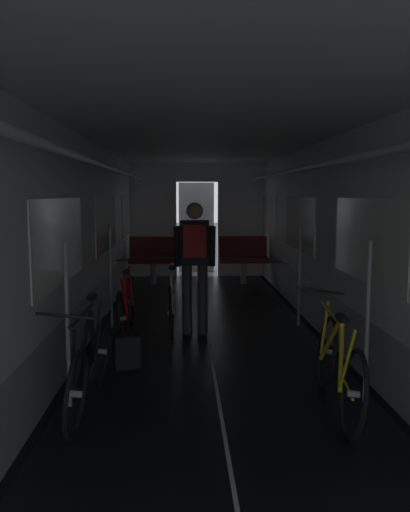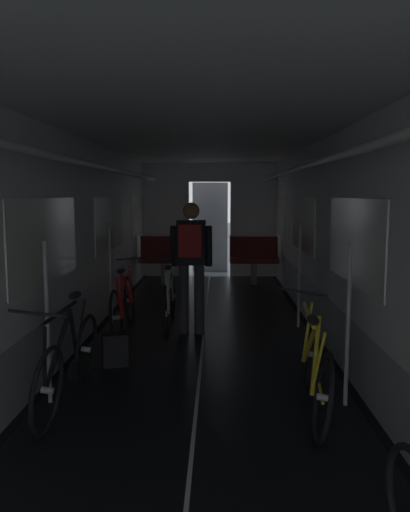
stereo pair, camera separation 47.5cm
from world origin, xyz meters
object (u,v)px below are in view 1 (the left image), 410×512
object	(u,v)px
bench_seat_far_right	(243,255)
bicycle_yellow	(338,365)
bicycle_black	(90,364)
person_cyclist_aisle	(195,256)
bicycle_red	(126,306)
bicycle_white_in_aisle	(171,301)
backpack_on_floor	(126,351)
bench_seat_far_left	(153,256)

from	to	relation	value
bench_seat_far_right	bicycle_yellow	world-z (taller)	bicycle_yellow
bicycle_black	bicycle_yellow	world-z (taller)	bicycle_yellow
bench_seat_far_right	person_cyclist_aisle	size ratio (longest dim) A/B	0.58
bicycle_red	bicycle_white_in_aisle	distance (m)	0.63
bicycle_black	bicycle_yellow	distance (m)	2.06
bicycle_black	bicycle_yellow	bearing A→B (deg)	-2.77
bicycle_black	bicycle_yellow	xyz separation A→B (m)	(2.06, -0.10, -0.00)
bench_seat_far_right	backpack_on_floor	distance (m)	5.32
bicycle_black	person_cyclist_aisle	world-z (taller)	person_cyclist_aisle
person_cyclist_aisle	backpack_on_floor	world-z (taller)	person_cyclist_aisle
bench_seat_far_left	backpack_on_floor	xyz separation A→B (m)	(0.00, -4.99, -0.40)
bench_seat_far_right	bicycle_yellow	distance (m)	6.13
bicycle_yellow	bicycle_white_in_aisle	distance (m)	3.01
bench_seat_far_left	bicycle_black	xyz separation A→B (m)	(-0.18, -6.03, -0.19)
bench_seat_far_right	bicycle_yellow	size ratio (longest dim) A/B	0.58
bicycle_red	person_cyclist_aisle	distance (m)	1.08
bench_seat_far_right	backpack_on_floor	size ratio (longest dim) A/B	2.89
bicycle_black	person_cyclist_aisle	size ratio (longest dim) A/B	1.00
bicycle_white_in_aisle	bicycle_yellow	bearing A→B (deg)	-61.32
bench_seat_far_left	bicycle_white_in_aisle	xyz separation A→B (m)	(0.44, -3.49, -0.18)
bench_seat_far_left	bicycle_white_in_aisle	bearing A→B (deg)	-82.85
bicycle_black	bicycle_white_in_aisle	world-z (taller)	bicycle_black
bench_seat_far_right	bicycle_white_in_aisle	bearing A→B (deg)	-111.32
bicycle_black	bicycle_red	distance (m)	2.26
bench_seat_far_right	bench_seat_far_left	bearing A→B (deg)	180.00
bicycle_black	bench_seat_far_left	bearing A→B (deg)	88.28
bench_seat_far_left	person_cyclist_aisle	distance (m)	3.86
bench_seat_far_left	bicycle_yellow	bearing A→B (deg)	-72.94
person_cyclist_aisle	bench_seat_far_left	bearing A→B (deg)	101.20
bicycle_red	bicycle_black	bearing A→B (deg)	-91.37
person_cyclist_aisle	bicycle_red	bearing A→B (deg)	-179.05
bench_seat_far_left	backpack_on_floor	world-z (taller)	bench_seat_far_left
bench_seat_far_left	bicycle_yellow	xyz separation A→B (m)	(1.88, -6.13, -0.19)
bench_seat_far_right	bicycle_yellow	bearing A→B (deg)	-89.24
bicycle_red	person_cyclist_aisle	size ratio (longest dim) A/B	1.00
bench_seat_far_left	person_cyclist_aisle	xyz separation A→B (m)	(0.74, -3.76, 0.45)
bicycle_white_in_aisle	backpack_on_floor	world-z (taller)	bicycle_white_in_aisle
bicycle_white_in_aisle	bench_seat_far_left	bearing A→B (deg)	97.15
bench_seat_far_left	bicycle_black	bearing A→B (deg)	-91.72
bench_seat_far_left	bicycle_yellow	size ratio (longest dim) A/B	0.58
bicycle_red	backpack_on_floor	world-z (taller)	bicycle_red
bench_seat_far_left	bicycle_red	xyz separation A→B (m)	(-0.13, -3.77, -0.19)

